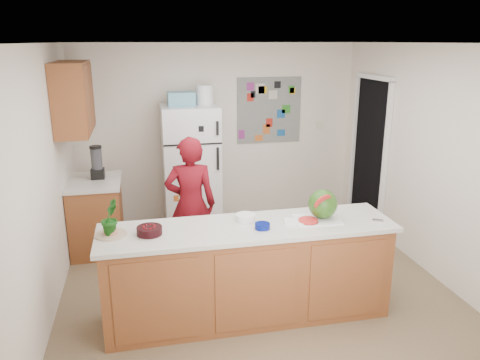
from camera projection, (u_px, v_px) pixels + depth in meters
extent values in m
cube|color=brown|center=(255.00, 288.00, 4.99)|extent=(4.00, 4.50, 0.02)
cube|color=beige|center=(218.00, 132.00, 6.74)|extent=(4.00, 0.02, 2.50)
cube|color=beige|center=(41.00, 187.00, 4.22)|extent=(0.02, 4.50, 2.50)
cube|color=beige|center=(437.00, 164.00, 5.03)|extent=(0.02, 4.50, 2.50)
cube|color=white|center=(258.00, 42.00, 4.27)|extent=(4.00, 4.50, 0.02)
cube|color=black|center=(370.00, 154.00, 6.45)|extent=(0.03, 0.85, 2.04)
cube|color=brown|center=(248.00, 274.00, 4.35)|extent=(2.60, 0.62, 0.88)
cube|color=silver|center=(248.00, 228.00, 4.22)|extent=(2.68, 0.70, 0.04)
cube|color=brown|center=(97.00, 217.00, 5.78)|extent=(0.60, 0.80, 0.86)
cube|color=silver|center=(94.00, 182.00, 5.65)|extent=(0.64, 0.84, 0.04)
cube|color=brown|center=(73.00, 98.00, 5.29)|extent=(0.35, 1.00, 0.80)
cube|color=silver|center=(191.00, 168.00, 6.41)|extent=(0.75, 0.70, 1.70)
cube|color=#5999B2|center=(181.00, 99.00, 6.12)|extent=(0.35, 0.28, 0.18)
cube|color=slate|center=(269.00, 110.00, 6.79)|extent=(0.95, 0.01, 0.95)
imported|color=maroon|center=(191.00, 205.00, 5.18)|extent=(0.60, 0.43, 1.55)
cylinder|color=black|center=(97.00, 163.00, 5.68)|extent=(0.13, 0.13, 0.38)
cube|color=silver|center=(317.00, 219.00, 4.35)|extent=(0.44, 0.34, 0.01)
sphere|color=#18560F|center=(323.00, 204.00, 4.34)|extent=(0.27, 0.27, 0.27)
cylinder|color=red|center=(308.00, 221.00, 4.27)|extent=(0.18, 0.18, 0.02)
cylinder|color=black|center=(149.00, 231.00, 4.02)|extent=(0.22, 0.22, 0.07)
cylinder|color=white|center=(246.00, 217.00, 4.33)|extent=(0.24, 0.24, 0.06)
cylinder|color=#030E60|center=(262.00, 226.00, 4.14)|extent=(0.17, 0.17, 0.05)
cylinder|color=#B7AF90|center=(111.00, 234.00, 4.01)|extent=(0.34, 0.34, 0.02)
cube|color=silver|center=(294.00, 222.00, 4.28)|extent=(0.20, 0.19, 0.02)
cube|color=slate|center=(378.00, 220.00, 4.32)|extent=(0.10, 0.08, 0.01)
imported|color=#0B4810|center=(110.00, 218.00, 3.97)|extent=(0.17, 0.20, 0.31)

